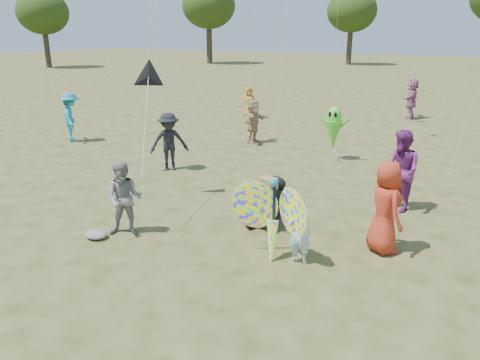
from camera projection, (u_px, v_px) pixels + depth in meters
name	position (u px, v px, depth m)	size (l,w,h in m)	color
ground	(208.00, 260.00, 8.56)	(160.00, 160.00, 0.00)	#51592B
child_girl	(300.00, 234.00, 8.34)	(0.41, 0.27, 1.11)	#AEDDF7
adult_man	(125.00, 199.00, 9.44)	(0.75, 0.59, 1.55)	gray
grey_bag	(96.00, 234.00, 9.47)	(0.49, 0.40, 0.15)	slate
crowd_a	(385.00, 207.00, 8.68)	(0.86, 0.56, 1.77)	#B1311C
crowd_b	(169.00, 142.00, 13.88)	(1.12, 0.64, 1.73)	black
crowd_d	(254.00, 121.00, 17.34)	(1.50, 0.48, 1.62)	tan
crowd_e	(401.00, 171.00, 10.72)	(0.92, 0.71, 1.89)	#72266E
crowd_g	(249.00, 102.00, 22.42)	(0.72, 0.47, 1.46)	gold
crowd_i	(71.00, 117.00, 17.50)	(1.19, 0.68, 1.84)	teal
crowd_j	(411.00, 98.00, 22.18)	(1.76, 0.56, 1.90)	#AF6490
jogging_stroller	(270.00, 198.00, 9.95)	(0.59, 1.09, 1.09)	black
butterfly_kite	(273.00, 219.00, 8.45)	(1.74, 0.75, 1.73)	#FF2866
delta_kite_rig	(148.00, 77.00, 10.89)	(1.82, 2.27, 2.16)	black
alien_kite	(334.00, 130.00, 14.98)	(1.12, 0.69, 1.74)	#50D031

